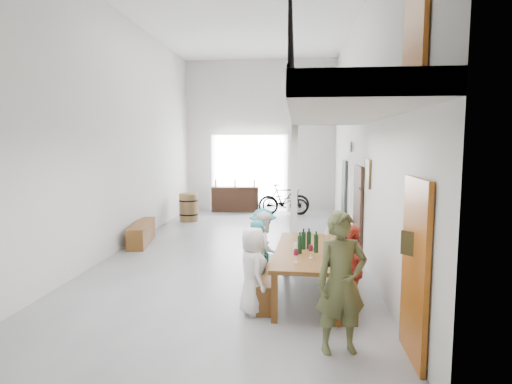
# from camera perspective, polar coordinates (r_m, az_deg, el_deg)

# --- Properties ---
(floor) EXTENTS (12.00, 12.00, 0.00)m
(floor) POSITION_cam_1_polar(r_m,az_deg,el_deg) (10.17, -2.36, -7.65)
(floor) COLOR slate
(floor) RESTS_ON ground
(room_walls) EXTENTS (12.00, 12.00, 12.00)m
(room_walls) POSITION_cam_1_polar(r_m,az_deg,el_deg) (9.93, -2.46, 12.67)
(room_walls) COLOR silver
(room_walls) RESTS_ON ground
(gateway_portal) EXTENTS (2.80, 0.08, 2.80)m
(gateway_portal) POSITION_cam_1_polar(r_m,az_deg,el_deg) (15.85, -0.90, 2.56)
(gateway_portal) COLOR white
(gateway_portal) RESTS_ON ground
(right_wall_decor) EXTENTS (0.07, 8.28, 5.07)m
(right_wall_decor) POSITION_cam_1_polar(r_m,az_deg,el_deg) (8.06, 15.08, 0.99)
(right_wall_decor) COLOR #9F4F12
(right_wall_decor) RESTS_ON ground
(balcony) EXTENTS (1.52, 5.62, 4.00)m
(balcony) POSITION_cam_1_polar(r_m,az_deg,el_deg) (6.69, 11.00, 10.49)
(balcony) COLOR silver
(balcony) RESTS_ON ground
(tasting_table) EXTENTS (1.14, 2.55, 0.79)m
(tasting_table) POSITION_cam_1_polar(r_m,az_deg,el_deg) (7.00, 6.92, -8.25)
(tasting_table) COLOR brown
(tasting_table) RESTS_ON ground
(bench_inner) EXTENTS (0.40, 1.90, 0.43)m
(bench_inner) POSITION_cam_1_polar(r_m,az_deg,el_deg) (7.19, 1.53, -11.88)
(bench_inner) COLOR brown
(bench_inner) RESTS_ON ground
(bench_wall) EXTENTS (0.38, 2.17, 0.50)m
(bench_wall) POSITION_cam_1_polar(r_m,az_deg,el_deg) (7.14, 11.56, -11.86)
(bench_wall) COLOR brown
(bench_wall) RESTS_ON ground
(tableware) EXTENTS (0.61, 1.49, 0.35)m
(tableware) POSITION_cam_1_polar(r_m,az_deg,el_deg) (6.78, 6.88, -6.72)
(tableware) COLOR black
(tableware) RESTS_ON tasting_table
(side_bench) EXTENTS (0.70, 1.85, 0.51)m
(side_bench) POSITION_cam_1_polar(r_m,az_deg,el_deg) (11.12, -15.00, -5.30)
(side_bench) COLOR brown
(side_bench) RESTS_ON ground
(oak_barrel) EXTENTS (0.61, 0.61, 0.89)m
(oak_barrel) POSITION_cam_1_polar(r_m,az_deg,el_deg) (13.91, -8.98, -2.02)
(oak_barrel) COLOR brown
(oak_barrel) RESTS_ON ground
(serving_counter) EXTENTS (1.75, 0.66, 0.90)m
(serving_counter) POSITION_cam_1_polar(r_m,az_deg,el_deg) (15.72, -2.81, -0.96)
(serving_counter) COLOR #3B2214
(serving_counter) RESTS_ON ground
(counter_bottles) EXTENTS (1.46, 0.22, 0.28)m
(counter_bottles) POSITION_cam_1_polar(r_m,az_deg,el_deg) (15.69, -2.82, 1.20)
(counter_bottles) COLOR black
(counter_bottles) RESTS_ON serving_counter
(guest_left_a) EXTENTS (0.60, 0.73, 1.28)m
(guest_left_a) POSITION_cam_1_polar(r_m,az_deg,el_deg) (6.33, -0.42, -10.43)
(guest_left_a) COLOR white
(guest_left_a) RESTS_ON ground
(guest_left_b) EXTENTS (0.34, 0.49, 1.28)m
(guest_left_b) POSITION_cam_1_polar(r_m,az_deg,el_deg) (6.92, 0.46, -8.96)
(guest_left_b) COLOR #247478
(guest_left_b) RESTS_ON ground
(guest_left_c) EXTENTS (0.54, 0.67, 1.32)m
(guest_left_c) POSITION_cam_1_polar(r_m,az_deg,el_deg) (7.50, 1.11, -7.58)
(guest_left_c) COLOR white
(guest_left_c) RESTS_ON ground
(guest_left_d) EXTENTS (0.64, 0.92, 1.31)m
(guest_left_d) POSITION_cam_1_polar(r_m,az_deg,el_deg) (7.85, 0.91, -6.96)
(guest_left_d) COLOR #247478
(guest_left_d) RESTS_ON ground
(guest_right_a) EXTENTS (0.45, 0.80, 1.29)m
(guest_right_a) POSITION_cam_1_polar(r_m,az_deg,el_deg) (6.59, 12.67, -9.83)
(guest_right_a) COLOR red
(guest_right_a) RESTS_ON ground
(guest_right_b) EXTENTS (0.48, 1.13, 1.18)m
(guest_right_b) POSITION_cam_1_polar(r_m,az_deg,el_deg) (7.15, 12.01, -8.99)
(guest_right_b) COLOR black
(guest_right_b) RESTS_ON ground
(guest_right_c) EXTENTS (0.41, 0.57, 1.06)m
(guest_right_c) POSITION_cam_1_polar(r_m,az_deg,el_deg) (7.82, 11.21, -8.09)
(guest_right_c) COLOR white
(guest_right_c) RESTS_ON ground
(host_standing) EXTENTS (0.70, 0.54, 1.70)m
(host_standing) POSITION_cam_1_polar(r_m,az_deg,el_deg) (5.24, 11.30, -11.77)
(host_standing) COLOR #515731
(host_standing) RESTS_ON ground
(potted_plant) EXTENTS (0.43, 0.40, 0.38)m
(potted_plant) POSITION_cam_1_polar(r_m,az_deg,el_deg) (10.84, 11.21, -5.85)
(potted_plant) COLOR #1E551F
(potted_plant) RESTS_ON ground
(bicycle_near) EXTENTS (1.75, 0.94, 0.87)m
(bicycle_near) POSITION_cam_1_polar(r_m,az_deg,el_deg) (15.13, 3.88, -1.31)
(bicycle_near) COLOR black
(bicycle_near) RESTS_ON ground
(bicycle_far) EXTENTS (1.88, 0.90, 1.09)m
(bicycle_far) POSITION_cam_1_polar(r_m,az_deg,el_deg) (14.88, 3.77, -1.03)
(bicycle_far) COLOR black
(bicycle_far) RESTS_ON ground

